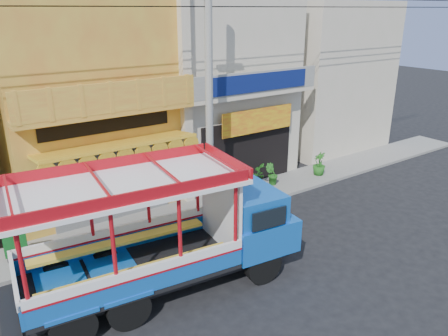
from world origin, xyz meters
name	(u,v)px	position (x,y,z in m)	size (l,w,h in m)	color
ground	(292,246)	(0.00, 0.00, 0.00)	(90.00, 90.00, 0.00)	black
sidewalk	(222,202)	(0.00, 4.00, 0.06)	(30.00, 2.00, 0.12)	slate
shophouse_left	(77,96)	(-4.00, 7.96, 4.11)	(6.00, 7.50, 8.24)	orange
shophouse_right	(209,81)	(2.00, 7.96, 4.11)	(6.00, 6.75, 8.24)	beige
party_pilaster	(186,103)	(-1.00, 4.85, 4.00)	(0.35, 0.30, 8.00)	beige
filler_building_right	(316,76)	(9.00, 8.00, 3.80)	(6.00, 6.00, 7.60)	beige
utility_pole	(213,79)	(-0.85, 3.30, 5.03)	(28.00, 0.26, 9.00)	gray
songthaew_truck	(180,229)	(-3.96, 0.25, 1.72)	(7.88, 3.26, 3.58)	black
green_sign	(16,247)	(-7.48, 4.03, 0.54)	(0.65, 0.40, 1.00)	black
potted_plant_a	(255,178)	(1.78, 4.18, 0.64)	(0.94, 0.81, 1.04)	#22651D
potted_plant_b	(272,174)	(2.72, 4.20, 0.59)	(0.52, 0.42, 0.94)	#22651D
potted_plant_c	(319,164)	(5.26, 3.87, 0.64)	(0.59, 0.59, 1.05)	#22651D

